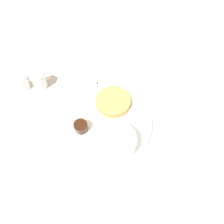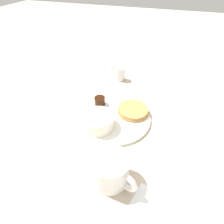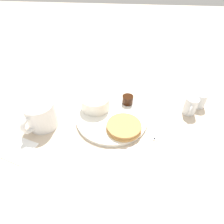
{
  "view_description": "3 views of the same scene",
  "coord_description": "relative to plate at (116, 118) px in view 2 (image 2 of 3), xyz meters",
  "views": [
    {
      "loc": [
        -0.2,
        0.21,
        0.62
      ],
      "look_at": [
        0.01,
        -0.01,
        0.05
      ],
      "focal_mm": 35.0,
      "sensor_mm": 36.0,
      "label": 1
    },
    {
      "loc": [
        -0.44,
        -0.14,
        0.44
      ],
      "look_at": [
        -0.02,
        0.01,
        0.05
      ],
      "focal_mm": 28.0,
      "sensor_mm": 36.0,
      "label": 2
    },
    {
      "loc": [
        0.05,
        -0.44,
        0.43
      ],
      "look_at": [
        0.0,
        -0.01,
        0.04
      ],
      "focal_mm": 28.0,
      "sensor_mm": 36.0,
      "label": 3
    }
  ],
  "objects": [
    {
      "name": "napkin",
      "position": [
        -0.27,
        -0.16,
        -0.0
      ],
      "size": [
        0.12,
        0.11,
        0.0
      ],
      "color": "white",
      "rests_on": "ground_plane"
    },
    {
      "name": "bowl",
      "position": [
        -0.06,
        0.04,
        0.03
      ],
      "size": [
        0.1,
        0.1,
        0.05
      ],
      "color": "white",
      "rests_on": "plate"
    },
    {
      "name": "butter_ramekin",
      "position": [
        -0.07,
        0.06,
        0.02
      ],
      "size": [
        0.05,
        0.05,
        0.04
      ],
      "color": "white",
      "rests_on": "plate"
    },
    {
      "name": "coffee_mug",
      "position": [
        -0.22,
        -0.06,
        0.04
      ],
      "size": [
        0.09,
        0.12,
        0.09
      ],
      "color": "white",
      "rests_on": "ground_plane"
    },
    {
      "name": "fork",
      "position": [
        0.13,
        -0.08,
        -0.0
      ],
      "size": [
        0.12,
        0.08,
        0.0
      ],
      "color": "silver",
      "rests_on": "ground_plane"
    },
    {
      "name": "plate",
      "position": [
        0.0,
        0.0,
        0.0
      ],
      "size": [
        0.25,
        0.25,
        0.01
      ],
      "color": "white",
      "rests_on": "ground_plane"
    },
    {
      "name": "syrup_cup",
      "position": [
        0.05,
        0.08,
        0.02
      ],
      "size": [
        0.04,
        0.04,
        0.03
      ],
      "color": "black",
      "rests_on": "plate"
    },
    {
      "name": "creamer_pitcher_far",
      "position": [
        0.32,
        0.11,
        0.02
      ],
      "size": [
        0.05,
        0.07,
        0.06
      ],
      "color": "white",
      "rests_on": "ground_plane"
    },
    {
      "name": "ground_plane",
      "position": [
        0.0,
        0.0,
        -0.01
      ],
      "size": [
        4.0,
        4.0,
        0.0
      ],
      "primitive_type": "plane",
      "color": "#C6B299"
    },
    {
      "name": "pancake_stack",
      "position": [
        0.05,
        -0.05,
        0.01
      ],
      "size": [
        0.12,
        0.12,
        0.02
      ],
      "color": "#B78447",
      "rests_on": "plate"
    },
    {
      "name": "creamer_pitcher_near",
      "position": [
        0.27,
        0.07,
        0.03
      ],
      "size": [
        0.04,
        0.07,
        0.07
      ],
      "color": "white",
      "rests_on": "ground_plane"
    }
  ]
}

